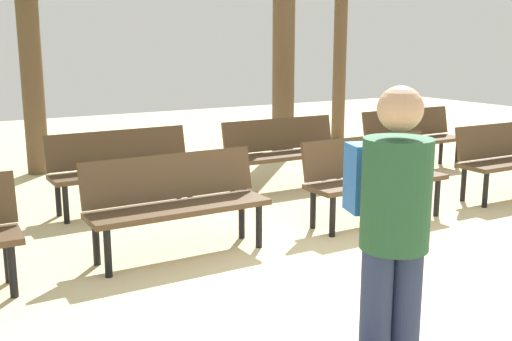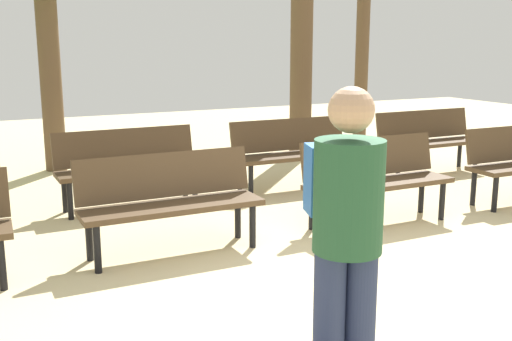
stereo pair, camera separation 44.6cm
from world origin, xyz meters
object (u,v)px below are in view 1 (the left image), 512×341
Objects in this scene: bench_r0_c3 at (512,155)px; tree_1 at (340,49)px; bench_r0_c1 at (176,198)px; bench_r1_c1 at (123,165)px; tree_2 at (284,46)px; visitor_with_backpack at (391,229)px; bench_r0_c2 at (373,173)px; bench_r1_c2 at (284,149)px; bench_r1_c3 at (412,135)px.

tree_1 is at bearing 80.64° from bench_r0_c3.
bench_r1_c1 is (0.07, 1.66, 0.00)m from bench_r0_c1.
tree_2 reaches higher than bench_r0_c1.
bench_r1_c1 is at bearing -73.10° from visitor_with_backpack.
bench_r0_c2 is 2.14m from bench_r0_c3.
bench_r0_c1 is 1.00× the size of bench_r0_c2.
bench_r0_c3 is 4.60m from bench_r1_c1.
bench_r0_c3 is at bearing -132.23° from visitor_with_backpack.
tree_2 is at bearing 46.11° from bench_r0_c1.
tree_2 is 7.17m from visitor_with_backpack.
visitor_with_backpack is (0.04, -2.64, 0.43)m from bench_r0_c1.
visitor_with_backpack is (-2.13, -4.25, 0.43)m from bench_r1_c2.
bench_r0_c3 is 0.98× the size of visitor_with_backpack.
bench_r1_c2 is 0.46× the size of tree_2.
tree_2 is at bearing 114.62° from bench_r1_c3.
tree_2 is at bearing -101.28° from visitor_with_backpack.
tree_1 reaches higher than bench_r0_c3.
visitor_with_backpack is at bearing -129.78° from bench_r0_c2.
bench_r0_c1 is 1.00× the size of bench_r1_c3.
bench_r1_c1 is 0.46× the size of tree_2.
bench_r1_c3 is (0.05, 1.73, 0.00)m from bench_r0_c3.
bench_r0_c1 is 0.99× the size of bench_r0_c3.
bench_r0_c1 is 1.00× the size of bench_r1_c1.
bench_r0_c1 is 4.31m from bench_r0_c3.
bench_r0_c1 and bench_r1_c1 have the same top height.
tree_2 is at bearing -157.42° from tree_1.
bench_r1_c3 is at bearing -1.48° from bench_r1_c1.
bench_r0_c2 is 2.73m from bench_r1_c1.
bench_r0_c1 is 1.66m from bench_r1_c1.
bench_r1_c3 is at bearing 89.54° from bench_r0_c3.
bench_r0_c3 is at bearing -100.68° from tree_1.
bench_r1_c1 is 4.10m from tree_2.
bench_r0_c1 and bench_r1_c3 have the same top height.
bench_r0_c2 is at bearing -124.05° from tree_1.
bench_r1_c3 is at bearing 0.17° from bench_r1_c2.
tree_2 reaches higher than bench_r1_c1.
tree_2 is (1.28, 2.00, 1.25)m from bench_r1_c2.
tree_1 is at bearing 27.03° from bench_r1_c1.
visitor_with_backpack reaches higher than bench_r0_c2.
bench_r1_c1 is 4.29m from bench_r1_c3.
bench_r1_c2 and bench_r1_c3 have the same top height.
tree_1 reaches higher than bench_r1_c3.
bench_r0_c3 is at bearing -1.99° from bench_r0_c1.
tree_1 is at bearing -108.95° from visitor_with_backpack.
bench_r1_c3 is 3.07m from tree_1.
bench_r0_c3 and bench_r1_c1 have the same top height.
bench_r0_c1 is 2.70m from bench_r1_c2.
bench_r1_c3 is (4.29, -0.06, 0.00)m from bench_r1_c1.
bench_r1_c3 is at bearing -106.08° from tree_1.
bench_r0_c2 is 0.97× the size of visitor_with_backpack.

